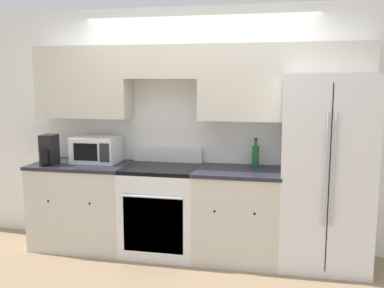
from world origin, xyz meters
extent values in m
plane|color=#937A5B|center=(0.00, 0.00, 0.00)|extent=(12.00, 12.00, 0.00)
cube|color=white|center=(0.00, 0.66, 1.30)|extent=(8.00, 0.06, 2.60)
cube|color=beige|center=(-1.23, 0.46, 1.80)|extent=(1.03, 0.33, 0.77)
cube|color=beige|center=(-0.33, 0.46, 2.01)|extent=(0.77, 0.33, 0.34)
cube|color=beige|center=(0.90, 0.46, 1.80)|extent=(1.69, 0.33, 0.77)
cube|color=beige|center=(-1.23, 0.31, 0.45)|extent=(1.03, 0.62, 0.90)
cube|color=#23232D|center=(-1.23, 0.31, 0.91)|extent=(1.05, 0.64, 0.03)
sphere|color=black|center=(-1.46, 0.00, 0.58)|extent=(0.03, 0.03, 0.03)
sphere|color=black|center=(-1.00, 0.00, 0.58)|extent=(0.03, 0.03, 0.03)
cube|color=beige|center=(0.47, 0.31, 0.45)|extent=(0.84, 0.62, 0.90)
cube|color=#23232D|center=(0.47, 0.31, 0.91)|extent=(0.87, 0.64, 0.03)
sphere|color=black|center=(0.28, 0.00, 0.58)|extent=(0.03, 0.03, 0.03)
sphere|color=black|center=(0.66, 0.00, 0.58)|extent=(0.03, 0.03, 0.03)
cube|color=white|center=(-0.33, 0.31, 0.45)|extent=(0.77, 0.62, 0.89)
cube|color=black|center=(-0.33, 0.01, 0.40)|extent=(0.62, 0.01, 0.57)
cube|color=black|center=(-0.33, 0.31, 0.91)|extent=(0.77, 0.62, 0.04)
cube|color=white|center=(-0.33, 0.59, 1.01)|extent=(0.77, 0.04, 0.16)
cylinder|color=silver|center=(-0.33, -0.02, 0.70)|extent=(0.62, 0.02, 0.02)
cube|color=white|center=(1.32, 0.38, 0.94)|extent=(0.85, 0.76, 1.88)
cube|color=black|center=(1.32, 0.00, 0.94)|extent=(0.01, 0.01, 1.73)
cylinder|color=#B7B7BC|center=(1.29, -0.02, 1.03)|extent=(0.02, 0.02, 1.03)
cylinder|color=#B7B7BC|center=(1.36, -0.02, 1.03)|extent=(0.02, 0.02, 1.03)
cube|color=white|center=(-1.09, 0.41, 1.07)|extent=(0.49, 0.36, 0.28)
cube|color=black|center=(-1.14, 0.23, 1.07)|extent=(0.27, 0.01, 0.18)
cube|color=#262628|center=(-0.92, 0.23, 1.07)|extent=(0.11, 0.01, 0.20)
cylinder|color=#195928|center=(0.63, 0.51, 1.04)|extent=(0.07, 0.07, 0.22)
cylinder|color=#195928|center=(0.63, 0.51, 1.18)|extent=(0.03, 0.03, 0.06)
cylinder|color=black|center=(0.63, 0.51, 1.22)|extent=(0.03, 0.03, 0.02)
cube|color=black|center=(-1.54, 0.21, 1.09)|extent=(0.15, 0.17, 0.32)
cylinder|color=black|center=(-1.54, 0.11, 1.02)|extent=(0.11, 0.11, 0.14)
camera|label=1|loc=(0.87, -3.91, 1.83)|focal=40.00mm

